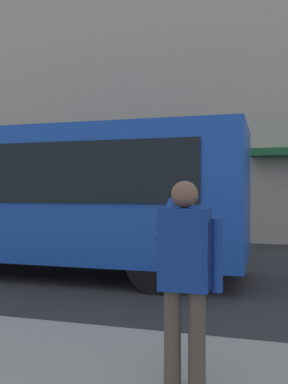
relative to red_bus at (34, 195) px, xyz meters
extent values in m
plane|color=#2B2B2D|center=(-3.04, -0.08, -1.68)|extent=(60.00, 60.00, 0.00)
cube|color=#A89E8E|center=(-3.04, -6.88, 4.32)|extent=(28.00, 0.80, 12.00)
cube|color=#1947AD|center=(-0.02, -0.01, 0.02)|extent=(9.00, 2.50, 2.60)
cylinder|color=black|center=(-3.02, -1.11, -1.18)|extent=(1.00, 0.28, 1.00)
cylinder|color=black|center=(-3.02, 1.09, -1.18)|extent=(1.00, 0.28, 1.00)
cylinder|color=#4C4238|center=(-4.34, 4.79, -1.12)|extent=(0.14, 0.14, 0.82)
cylinder|color=#4C4238|center=(-4.14, 4.79, -1.12)|extent=(0.14, 0.14, 0.82)
cube|color=navy|center=(-4.24, 4.79, -0.38)|extent=(0.40, 0.24, 0.66)
sphere|color=brown|center=(-4.24, 4.79, 0.06)|extent=(0.22, 0.22, 0.22)
cylinder|color=navy|center=(-4.50, 4.79, -0.42)|extent=(0.09, 0.09, 0.58)
cylinder|color=navy|center=(-4.06, 4.63, -0.16)|extent=(0.09, 0.48, 0.37)
cube|color=black|center=(-4.14, 4.49, 0.04)|extent=(0.07, 0.01, 0.14)
camera|label=1|loc=(-4.88, 8.17, 0.09)|focal=39.79mm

